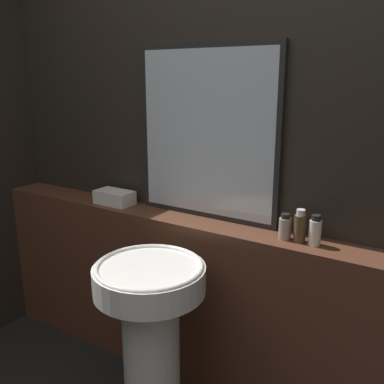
{
  "coord_description": "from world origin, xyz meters",
  "views": [
    {
      "loc": [
        0.99,
        -0.2,
        1.57
      ],
      "look_at": [
        -0.02,
        1.38,
        1.07
      ],
      "focal_mm": 40.0,
      "sensor_mm": 36.0,
      "label": 1
    }
  ],
  "objects_px": {
    "mirror": "(207,134)",
    "conditioner_bottle": "(300,227)",
    "towel_stack": "(115,197)",
    "pedestal_sink": "(151,331)",
    "lotion_bottle": "(315,231)",
    "shampoo_bottle": "(285,227)"
  },
  "relations": [
    {
      "from": "mirror",
      "to": "conditioner_bottle",
      "type": "xyz_separation_m",
      "value": [
        0.51,
        -0.08,
        -0.35
      ]
    },
    {
      "from": "mirror",
      "to": "towel_stack",
      "type": "bearing_deg",
      "value": -171.3
    },
    {
      "from": "towel_stack",
      "to": "conditioner_bottle",
      "type": "bearing_deg",
      "value": 0.0
    },
    {
      "from": "mirror",
      "to": "towel_stack",
      "type": "distance_m",
      "value": 0.67
    },
    {
      "from": "towel_stack",
      "to": "pedestal_sink",
      "type": "bearing_deg",
      "value": -36.62
    },
    {
      "from": "lotion_bottle",
      "to": "pedestal_sink",
      "type": "bearing_deg",
      "value": -141.75
    },
    {
      "from": "conditioner_bottle",
      "to": "lotion_bottle",
      "type": "height_order",
      "value": "conditioner_bottle"
    },
    {
      "from": "towel_stack",
      "to": "mirror",
      "type": "bearing_deg",
      "value": 8.7
    },
    {
      "from": "mirror",
      "to": "shampoo_bottle",
      "type": "height_order",
      "value": "mirror"
    },
    {
      "from": "mirror",
      "to": "conditioner_bottle",
      "type": "relative_size",
      "value": 5.76
    },
    {
      "from": "towel_stack",
      "to": "lotion_bottle",
      "type": "height_order",
      "value": "lotion_bottle"
    },
    {
      "from": "lotion_bottle",
      "to": "mirror",
      "type": "bearing_deg",
      "value": 171.83
    },
    {
      "from": "pedestal_sink",
      "to": "lotion_bottle",
      "type": "height_order",
      "value": "lotion_bottle"
    },
    {
      "from": "shampoo_bottle",
      "to": "conditioner_bottle",
      "type": "height_order",
      "value": "conditioner_bottle"
    },
    {
      "from": "shampoo_bottle",
      "to": "lotion_bottle",
      "type": "height_order",
      "value": "lotion_bottle"
    },
    {
      "from": "pedestal_sink",
      "to": "towel_stack",
      "type": "relative_size",
      "value": 3.88
    },
    {
      "from": "pedestal_sink",
      "to": "mirror",
      "type": "relative_size",
      "value": 1.0
    },
    {
      "from": "pedestal_sink",
      "to": "mirror",
      "type": "distance_m",
      "value": 0.94
    },
    {
      "from": "towel_stack",
      "to": "shampoo_bottle",
      "type": "height_order",
      "value": "shampoo_bottle"
    },
    {
      "from": "mirror",
      "to": "pedestal_sink",
      "type": "bearing_deg",
      "value": -86.16
    },
    {
      "from": "lotion_bottle",
      "to": "towel_stack",
      "type": "bearing_deg",
      "value": 180.0
    },
    {
      "from": "mirror",
      "to": "towel_stack",
      "type": "height_order",
      "value": "mirror"
    }
  ]
}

